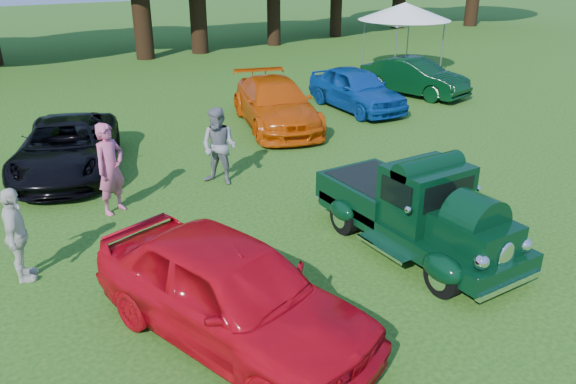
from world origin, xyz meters
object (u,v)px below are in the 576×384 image
spectator_pink (110,169)px  spectator_grey (219,147)px  red_convertible (231,291)px  back_car_blue (356,89)px  canopy_tent (405,12)px  back_car_black (66,147)px  back_car_green (414,77)px  spectator_white (17,235)px  back_car_orange (276,104)px  hero_pickup (416,212)px

spectator_pink → spectator_grey: size_ratio=1.06×
red_convertible → back_car_blue: 12.99m
spectator_pink → canopy_tent: canopy_tent is taller
back_car_black → canopy_tent: canopy_tent is taller
back_car_green → spectator_white: bearing=-170.6°
red_convertible → spectator_pink: size_ratio=2.33×
back_car_blue → back_car_green: back_car_blue is taller
back_car_orange → spectator_grey: 4.88m
back_car_blue → spectator_grey: size_ratio=2.32×
back_car_orange → back_car_green: (6.65, 0.86, -0.04)m
canopy_tent → spectator_white: bearing=-150.4°
back_car_blue → back_car_green: (3.21, 0.53, -0.04)m
hero_pickup → back_car_green: 12.35m
back_car_black → spectator_grey: spectator_grey is taller
back_car_orange → canopy_tent: 10.45m
back_car_green → spectator_pink: (-12.74, -4.48, 0.28)m
back_car_black → hero_pickup: bearing=-37.9°
hero_pickup → back_car_black: 8.65m
hero_pickup → spectator_pink: (-4.22, 4.46, 0.24)m
spectator_pink → spectator_white: spectator_pink is taller
back_car_black → spectator_white: size_ratio=2.86×
red_convertible → back_car_orange: size_ratio=0.90×
back_car_orange → canopy_tent: canopy_tent is taller
back_car_black → back_car_blue: 9.87m
back_car_black → back_car_green: 13.12m
back_car_green → spectator_white: 16.10m
hero_pickup → spectator_white: bearing=157.4°
back_car_green → spectator_white: (-14.80, -6.33, 0.14)m
back_car_green → spectator_white: spectator_white is taller
back_car_green → canopy_tent: size_ratio=0.92×
back_car_orange → back_car_green: back_car_orange is taller
back_car_green → spectator_grey: spectator_grey is taller
hero_pickup → canopy_tent: 16.87m
red_convertible → back_car_orange: (5.91, 8.69, -0.04)m
red_convertible → spectator_white: size_ratio=2.74×
back_car_blue → spectator_pink: size_ratio=2.19×
back_car_orange → spectator_grey: bearing=-119.8°
red_convertible → back_car_black: (-0.47, 7.99, -0.11)m
back_car_black → spectator_white: bearing=-89.6°
red_convertible → spectator_pink: spectator_pink is taller
back_car_blue → back_car_green: bearing=13.2°
back_car_black → spectator_grey: size_ratio=2.57×
back_car_orange → back_car_blue: 3.45m
hero_pickup → back_car_black: bearing=121.4°
back_car_black → red_convertible: bearing=-65.9°
hero_pickup → spectator_pink: bearing=133.4°
back_car_green → spectator_pink: spectator_pink is taller
back_car_green → back_car_black: bearing=173.1°
back_car_black → back_car_orange: bearing=27.0°
spectator_white → back_car_green: bearing=-53.4°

